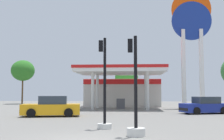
{
  "coord_description": "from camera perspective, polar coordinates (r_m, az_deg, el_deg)",
  "views": [
    {
      "loc": [
        1.73,
        -10.45,
        1.8
      ],
      "look_at": [
        -0.14,
        15.96,
        3.93
      ],
      "focal_mm": 44.48,
      "sensor_mm": 36.0,
      "label": 1
    }
  ],
  "objects": [
    {
      "name": "ground_plane",
      "position": [
        10.75,
        -5.43,
        -14.22
      ],
      "size": [
        90.0,
        90.0,
        0.0
      ],
      "primitive_type": "plane",
      "color": "slate",
      "rests_on": "ground"
    },
    {
      "name": "gas_station",
      "position": [
        35.98,
        2.15,
        -4.02
      ],
      "size": [
        9.59,
        13.56,
        4.51
      ],
      "color": "beige",
      "rests_on": "ground"
    },
    {
      "name": "station_pole_sign",
      "position": [
        33.29,
        16.06,
        7.7
      ],
      "size": [
        4.5,
        0.56,
        13.59
      ],
      "color": "white",
      "rests_on": "ground"
    },
    {
      "name": "car_1",
      "position": [
        21.41,
        -12.33,
        -7.46
      ],
      "size": [
        4.52,
        2.57,
        1.53
      ],
      "color": "black",
      "rests_on": "ground"
    },
    {
      "name": "car_2",
      "position": [
        24.83,
        18.56,
        -7.02
      ],
      "size": [
        4.29,
        2.76,
        1.43
      ],
      "color": "black",
      "rests_on": "ground"
    },
    {
      "name": "traffic_signal_0",
      "position": [
        11.63,
        4.79,
        -8.05
      ],
      "size": [
        0.76,
        0.76,
        4.17
      ],
      "color": "silver",
      "rests_on": "ground"
    },
    {
      "name": "traffic_signal_1",
      "position": [
        13.94,
        -1.62,
        -5.98
      ],
      "size": [
        0.71,
        0.71,
        4.55
      ],
      "color": "silver",
      "rests_on": "ground"
    },
    {
      "name": "tree_0",
      "position": [
        45.73,
        -17.85,
        -0.13
      ],
      "size": [
        3.62,
        3.62,
        6.83
      ],
      "color": "brown",
      "rests_on": "ground"
    },
    {
      "name": "tree_1",
      "position": [
        41.68,
        3.01,
        -1.42
      ],
      "size": [
        3.45,
        3.45,
        5.69
      ],
      "color": "brown",
      "rests_on": "ground"
    }
  ]
}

